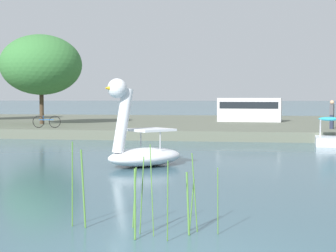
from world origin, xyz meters
The scene contains 8 objects.
shore_bank_far centered at (0.00, 33.14, 0.28)m, with size 127.92×24.83×0.55m, color #5B6051.
swan_boat centered at (-2.61, 10.24, 0.67)m, with size 3.11×3.17×3.00m.
pedal_boat_cyan centered at (4.85, 19.54, 0.37)m, with size 1.43×2.49×1.41m.
tree_sapling_by_fence centered at (-13.05, 26.62, 4.56)m, with size 6.21×6.16×6.05m.
person_on_path centered at (5.63, 24.09, 1.44)m, with size 0.28×0.29×1.65m.
bicycle_parked centered at (-11.01, 22.46, 0.92)m, with size 1.70×0.21×0.73m.
parked_van centered at (0.88, 32.64, 1.51)m, with size 4.80×2.27×1.76m.
reed_clump_foreground centered at (-0.73, 1.53, 0.64)m, with size 2.71×1.03×1.57m.
Camera 1 is at (1.23, -7.44, 2.38)m, focal length 56.57 mm.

